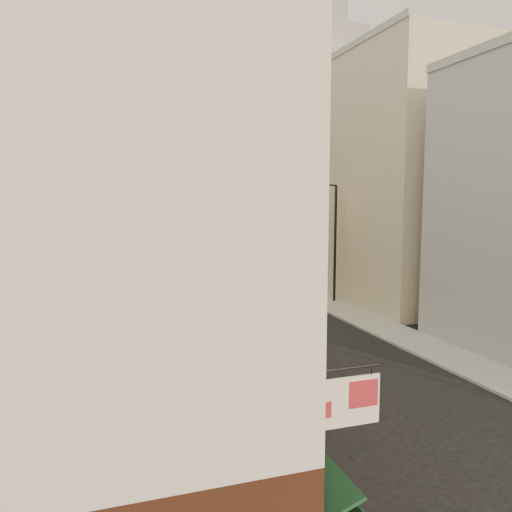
% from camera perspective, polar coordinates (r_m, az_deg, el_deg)
% --- Properties ---
extents(sidewalk_left, '(3.00, 140.00, 0.15)m').
position_cam_1_polar(sidewalk_left, '(61.93, -13.54, -1.48)').
color(sidewalk_left, gray).
rests_on(sidewalk_left, ground).
extents(sidewalk_right, '(3.00, 140.00, 0.15)m').
position_cam_1_polar(sidewalk_right, '(64.32, -1.93, -1.01)').
color(sidewalk_right, gray).
rests_on(sidewalk_right, ground).
extents(near_building_left, '(8.30, 23.04, 12.30)m').
position_cam_1_polar(near_building_left, '(15.36, -15.94, -2.99)').
color(near_building_left, '#522D1C').
rests_on(near_building_left, ground).
extents(left_bldg_beige, '(8.00, 12.00, 16.00)m').
position_cam_1_polar(left_bldg_beige, '(32.15, -19.23, 5.28)').
color(left_bldg_beige, tan).
rests_on(left_bldg_beige, ground).
extents(left_bldg_grey, '(8.00, 16.00, 20.00)m').
position_cam_1_polar(left_bldg_grey, '(48.17, -19.09, 7.95)').
color(left_bldg_grey, gray).
rests_on(left_bldg_grey, ground).
extents(left_bldg_tan, '(8.00, 18.00, 17.00)m').
position_cam_1_polar(left_bldg_tan, '(66.15, -18.89, 6.17)').
color(left_bldg_tan, '#9D8362').
rests_on(left_bldg_tan, ground).
extents(left_bldg_wingrid, '(8.00, 20.00, 24.00)m').
position_cam_1_polar(left_bldg_wingrid, '(86.22, -18.90, 8.50)').
color(left_bldg_wingrid, gray).
rests_on(left_bldg_wingrid, ground).
extents(right_bldg_beige, '(8.00, 16.00, 20.00)m').
position_cam_1_polar(right_bldg_beige, '(43.19, 14.86, 8.30)').
color(right_bldg_beige, tan).
rests_on(right_bldg_beige, ground).
extents(right_bldg_wingrid, '(8.00, 20.00, 26.00)m').
position_cam_1_polar(right_bldg_wingrid, '(61.07, 4.43, 10.73)').
color(right_bldg_wingrid, gray).
rests_on(right_bldg_wingrid, ground).
extents(highrise, '(21.00, 23.00, 51.20)m').
position_cam_1_polar(highrise, '(90.84, 0.98, 17.40)').
color(highrise, gray).
rests_on(highrise, ground).
extents(clock_tower, '(14.00, 14.00, 44.90)m').
position_cam_1_polar(clock_tower, '(99.14, -12.48, 11.65)').
color(clock_tower, '#9D8362').
rests_on(clock_tower, ground).
extents(white_tower, '(8.00, 8.00, 41.50)m').
position_cam_1_polar(white_tower, '(87.46, -4.12, 13.14)').
color(white_tower, silver).
rests_on(white_tower, ground).
extents(streetlamp_mid, '(2.45, 0.96, 9.67)m').
position_cam_1_polar(streetlamp_mid, '(40.90, 8.80, 2.28)').
color(streetlamp_mid, black).
rests_on(streetlamp_mid, ground).
extents(streetlamp_far, '(2.65, 0.43, 10.09)m').
position_cam_1_polar(streetlamp_far, '(59.52, -0.63, 3.88)').
color(streetlamp_far, black).
rests_on(streetlamp_far, ground).
extents(traffic_light_left, '(0.56, 0.47, 5.00)m').
position_cam_1_polar(traffic_light_left, '(44.06, -11.61, -0.20)').
color(traffic_light_left, black).
rests_on(traffic_light_left, ground).
extents(traffic_light_right, '(0.62, 0.57, 5.00)m').
position_cam_1_polar(traffic_light_right, '(47.47, 4.30, 0.82)').
color(traffic_light_right, black).
rests_on(traffic_light_right, ground).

